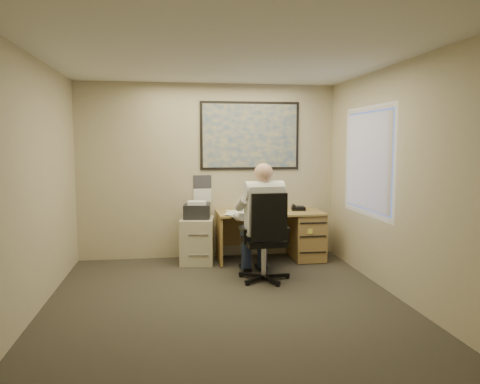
{
  "coord_description": "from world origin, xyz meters",
  "views": [
    {
      "loc": [
        -0.59,
        -5.01,
        1.79
      ],
      "look_at": [
        0.35,
        1.3,
        1.12
      ],
      "focal_mm": 35.0,
      "sensor_mm": 36.0,
      "label": 1
    }
  ],
  "objects": [
    {
      "name": "room_shell",
      "position": [
        0.0,
        0.0,
        1.35
      ],
      "size": [
        4.0,
        4.5,
        2.7
      ],
      "color": "#312E26",
      "rests_on": "ground"
    },
    {
      "name": "office_chair",
      "position": [
        0.6,
        0.8,
        0.34
      ],
      "size": [
        0.74,
        0.74,
        1.17
      ],
      "rotation": [
        0.0,
        0.0,
        0.06
      ],
      "color": "black",
      "rests_on": "ground"
    },
    {
      "name": "world_map",
      "position": [
        0.65,
        2.23,
        1.9
      ],
      "size": [
        1.56,
        0.03,
        1.06
      ],
      "primitive_type": "cube",
      "color": "#1E4C93",
      "rests_on": "room_shell"
    },
    {
      "name": "window_blinds",
      "position": [
        1.97,
        0.8,
        1.55
      ],
      "size": [
        0.06,
        1.4,
        1.3
      ],
      "primitive_type": null,
      "color": "beige",
      "rests_on": "room_shell"
    },
    {
      "name": "filing_cabinet",
      "position": [
        -0.21,
        1.89,
        0.4
      ],
      "size": [
        0.55,
        0.63,
        0.93
      ],
      "rotation": [
        0.0,
        0.0,
        -0.14
      ],
      "color": "beige",
      "rests_on": "ground"
    },
    {
      "name": "desk",
      "position": [
        1.23,
        1.9,
        0.44
      ],
      "size": [
        1.6,
        0.97,
        1.11
      ],
      "color": "#A48546",
      "rests_on": "ground"
    },
    {
      "name": "person",
      "position": [
        0.6,
        0.89,
        0.76
      ],
      "size": [
        0.74,
        0.99,
        1.53
      ],
      "primitive_type": null,
      "rotation": [
        0.0,
        0.0,
        0.1
      ],
      "color": "silver",
      "rests_on": "office_chair"
    },
    {
      "name": "wall_calendar",
      "position": [
        -0.1,
        2.24,
        1.08
      ],
      "size": [
        0.28,
        0.01,
        0.42
      ],
      "primitive_type": "cube",
      "color": "white",
      "rests_on": "room_shell"
    }
  ]
}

